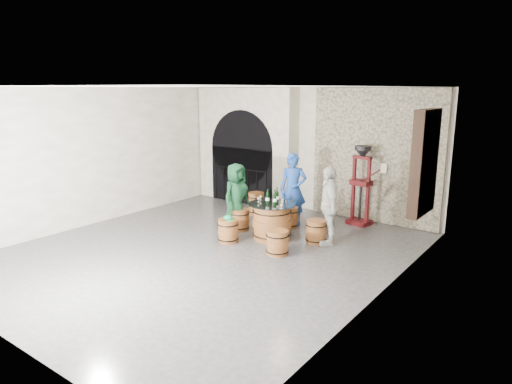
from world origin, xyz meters
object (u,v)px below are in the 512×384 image
Objects in this scene: barrel_stool_near_right at (277,243)px; person_white at (329,206)px; person_green at (236,197)px; barrel_stool_left at (240,220)px; wine_bottle_center at (275,199)px; wine_bottle_right at (277,196)px; barrel_table at (272,221)px; barrel_stool_far at (289,217)px; barrel_stool_near_left at (228,231)px; side_barrel at (256,203)px; wine_bottle_left at (268,198)px; corking_press at (361,179)px; barrel_stool_right at (316,232)px; person_blue at (293,190)px.

barrel_stool_near_right is 0.30× the size of person_white.
person_green is at bearing -118.40° from person_white.
wine_bottle_center is (1.04, -0.13, 0.67)m from barrel_stool_left.
barrel_table is at bearing -93.78° from wine_bottle_right.
barrel_stool_far is at bearing 104.30° from wine_bottle_center.
wine_bottle_right reaches higher than barrel_stool_near_left.
person_green reaches higher than side_barrel.
wine_bottle_left is 0.24m from wine_bottle_right.
barrel_table is 3.13× the size of wine_bottle_center.
barrel_stool_left is at bearing 170.49° from wine_bottle_left.
barrel_stool_right is at bearing -85.80° from corking_press.
wine_bottle_left is at bearing -144.17° from barrel_table.
person_blue is at bearing -11.11° from side_barrel.
barrel_stool_left is 1.50× the size of wine_bottle_center.
barrel_stool_left is 1.17m from wine_bottle_right.
side_barrel is at bearing 134.43° from barrel_stool_near_right.
person_white reaches higher than side_barrel.
person_blue is (0.87, 1.04, 0.09)m from person_green.
wine_bottle_left is (0.97, -0.16, 0.15)m from person_green.
wine_bottle_right is (-0.61, 0.89, 0.67)m from barrel_stool_near_right.
corking_press reaches higher than side_barrel.
barrel_stool_far is 1.00× the size of barrel_stool_right.
corking_press reaches higher than wine_bottle_right.
barrel_stool_near_left is (-0.48, -1.65, 0.00)m from barrel_stool_far.
barrel_stool_right is 1.85m from barrel_stool_near_left.
barrel_table is 0.55m from wine_bottle_right.
wine_bottle_left is at bearing -46.65° from side_barrel.
person_white is 1.73m from corking_press.
person_white is 5.06× the size of wine_bottle_center.
barrel_stool_right is (1.04, -0.60, 0.00)m from barrel_stool_far.
person_white reaches higher than barrel_stool_right.
barrel_stool_far is 1.34m from person_green.
wine_bottle_right is at bearing -108.80° from person_blue.
wine_bottle_left and wine_bottle_center have the same top height.
barrel_stool_near_left is 2.25m from side_barrel.
barrel_stool_far is at bearing 46.96° from barrel_stool_left.
wine_bottle_left is (0.11, -1.20, 0.05)m from person_blue.
person_white is (0.49, 1.15, 0.58)m from barrel_stool_near_right.
wine_bottle_center is at bearing -92.73° from person_green.
barrel_stool_left is at bearing 172.93° from wine_bottle_center.
barrel_stool_left and barrel_stool_near_right have the same top height.
barrel_stool_left is 1.44m from person_blue.
barrel_stool_near_left is 2.17m from person_white.
barrel_stool_near_left is 1.09m from wine_bottle_left.
side_barrel is 0.30× the size of corking_press.
barrel_stool_near_right is 1.09m from wine_bottle_center.
side_barrel is at bearing 139.98° from wine_bottle_right.
barrel_table is 0.53m from wine_bottle_left.
wine_bottle_left is (-0.70, 0.66, 0.67)m from barrel_stool_near_right.
barrel_stool_far is 0.26× the size of corking_press.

